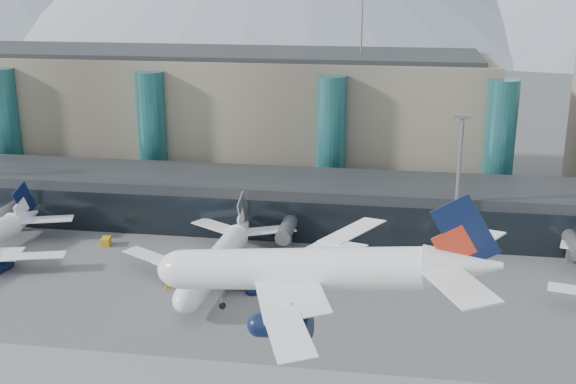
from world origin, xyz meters
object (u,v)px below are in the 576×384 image
Objects in this scene: hero_jet at (332,260)px; veh_g at (389,266)px; veh_b at (106,241)px; lightmast_mid at (458,177)px; jet_parked_mid at (221,249)px; veh_d at (433,271)px; veh_h at (176,280)px.

veh_g is at bearing 91.90° from hero_jet.
lightmast_mid is at bearing -96.36° from veh_b.
lightmast_mid is 43.24m from jet_parked_mid.
hero_jet is 56.47m from veh_g.
jet_parked_mid is at bearing 130.74° from veh_d.
veh_g is (5.25, 51.65, -22.22)m from hero_jet.
veh_h is at bearing 134.14° from jet_parked_mid.
veh_b is at bearing 71.87° from jet_parked_mid.
veh_h is (-6.34, -5.43, -3.51)m from jet_parked_mid.
veh_d is at bearing -110.67° from lightmast_mid.
veh_d is 0.98× the size of veh_g.
hero_jet is at bearing -150.87° from veh_b.
lightmast_mid is 63.71m from hero_jet.
hero_jet reaches higher than lightmast_mid.
veh_g is (27.92, 6.19, -3.81)m from jet_parked_mid.
lightmast_mid is 10.00× the size of veh_g.
jet_parked_mid is at bearing 14.84° from veh_h.
hero_jet is at bearing -161.48° from veh_d.
lightmast_mid is 19.99m from veh_g.
veh_h is (18.33, -15.24, 0.32)m from veh_b.
veh_h is (-45.48, -20.92, -13.37)m from lightmast_mid.
jet_parked_mid reaches higher than veh_b.
hero_jet is 9.42× the size of veh_h.
veh_d is at bearing 83.74° from hero_jet.
veh_b is (-47.34, 55.26, -22.24)m from hero_jet.
veh_g reaches higher than veh_d.
veh_b is at bearing -174.91° from lightmast_mid.
lightmast_mid is 65.52m from veh_b.
veh_g is at bearing -105.39° from veh_b.
veh_b is 52.71m from veh_g.
hero_jet is 14.14× the size of veh_b.
hero_jet reaches higher than veh_d.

